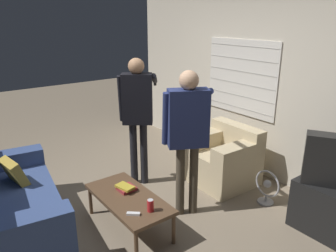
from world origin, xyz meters
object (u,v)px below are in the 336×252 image
at_px(person_right_standing, 188,126).
at_px(book_stack, 126,188).
at_px(armchair_beige, 223,159).
at_px(person_left_standing, 138,107).
at_px(spare_remote, 133,214).
at_px(floor_fan, 267,187).
at_px(couch_blue, 12,206).
at_px(soda_can, 150,205).
at_px(coffee_table, 128,200).

bearing_deg(person_right_standing, book_stack, -175.60).
height_order(armchair_beige, person_left_standing, person_left_standing).
relative_size(person_right_standing, spare_remote, 13.67).
distance_m(person_right_standing, floor_fan, 1.34).
xyz_separation_m(couch_blue, spare_remote, (0.99, 0.89, 0.07)).
bearing_deg(person_left_standing, floor_fan, -19.06).
distance_m(person_left_standing, spare_remote, 1.56).
distance_m(couch_blue, armchair_beige, 2.69).
height_order(couch_blue, person_right_standing, person_right_standing).
height_order(armchair_beige, floor_fan, armchair_beige).
bearing_deg(spare_remote, armchair_beige, 146.59).
xyz_separation_m(soda_can, floor_fan, (0.22, 1.58, -0.23)).
bearing_deg(coffee_table, floor_fan, 69.98).
relative_size(soda_can, spare_remote, 1.02).
distance_m(coffee_table, floor_fan, 1.73).
relative_size(armchair_beige, book_stack, 3.88).
bearing_deg(floor_fan, armchair_beige, -179.25).
bearing_deg(spare_remote, person_left_standing, -173.11).
height_order(person_right_standing, floor_fan, person_right_standing).
height_order(couch_blue, armchair_beige, couch_blue).
bearing_deg(person_right_standing, person_left_standing, 120.04).
distance_m(spare_remote, floor_fan, 1.79).
xyz_separation_m(armchair_beige, book_stack, (0.01, -1.56, 0.08)).
bearing_deg(couch_blue, person_left_standing, 103.07).
distance_m(armchair_beige, person_left_standing, 1.39).
bearing_deg(soda_can, spare_remote, -105.07).
bearing_deg(spare_remote, book_stack, -160.49).
xyz_separation_m(person_left_standing, floor_fan, (1.41, 0.97, -0.88)).
relative_size(soda_can, floor_fan, 0.29).
bearing_deg(coffee_table, spare_remote, -22.54).
height_order(couch_blue, book_stack, couch_blue).
relative_size(person_right_standing, floor_fan, 3.88).
relative_size(spare_remote, floor_fan, 0.28).
xyz_separation_m(armchair_beige, person_left_standing, (-0.67, -0.96, 0.76)).
relative_size(book_stack, soda_can, 1.80).
height_order(couch_blue, soda_can, couch_blue).
xyz_separation_m(spare_remote, floor_fan, (0.27, 1.76, -0.18)).
distance_m(couch_blue, book_stack, 1.20).
bearing_deg(couch_blue, book_stack, 71.40).
relative_size(armchair_beige, floor_fan, 2.02).
distance_m(armchair_beige, coffee_table, 1.62).
xyz_separation_m(book_stack, spare_remote, (0.46, -0.18, -0.02)).
height_order(person_left_standing, spare_remote, person_left_standing).
bearing_deg(couch_blue, person_right_standing, 72.62).
xyz_separation_m(person_right_standing, book_stack, (-0.28, -0.65, -0.67)).
relative_size(couch_blue, floor_fan, 4.36).
relative_size(person_right_standing, book_stack, 7.46).
height_order(coffee_table, soda_can, soda_can).
bearing_deg(armchair_beige, person_left_standing, 56.76).
relative_size(person_left_standing, floor_fan, 3.97).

